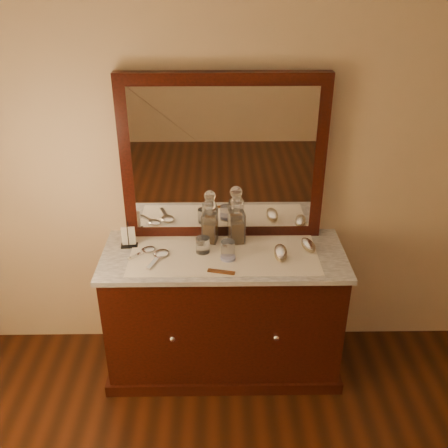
{
  "coord_description": "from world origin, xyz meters",
  "views": [
    {
      "loc": [
        -0.03,
        -0.55,
        2.37
      ],
      "look_at": [
        0.0,
        1.85,
        1.1
      ],
      "focal_mm": 39.83,
      "sensor_mm": 36.0,
      "label": 1
    }
  ],
  "objects": [
    {
      "name": "knob_left",
      "position": [
        -0.3,
        1.67,
        0.45
      ],
      "size": [
        0.04,
        0.04,
        0.04
      ],
      "primitive_type": "sphere",
      "color": "silver",
      "rests_on": "dresser_cabinet"
    },
    {
      "name": "brush_far",
      "position": [
        0.51,
        2.0,
        0.87
      ],
      "size": [
        0.1,
        0.16,
        0.04
      ],
      "color": "#95805B",
      "rests_on": "lace_runner"
    },
    {
      "name": "pin_dish",
      "position": [
        0.02,
        1.89,
        0.86
      ],
      "size": [
        0.11,
        0.11,
        0.02
      ],
      "primitive_type": "cylinder",
      "rotation": [
        0.0,
        0.0,
        0.31
      ],
      "color": "white",
      "rests_on": "lace_runner"
    },
    {
      "name": "mirror_glass",
      "position": [
        0.0,
        2.17,
        1.35
      ],
      "size": [
        1.06,
        0.01,
        0.86
      ],
      "primitive_type": "cube",
      "color": "white",
      "rests_on": "marble_top"
    },
    {
      "name": "mirror_frame",
      "position": [
        0.0,
        2.2,
        1.35
      ],
      "size": [
        1.2,
        0.08,
        1.0
      ],
      "primitive_type": "cube",
      "color": "black",
      "rests_on": "marble_top"
    },
    {
      "name": "knob_right",
      "position": [
        0.3,
        1.67,
        0.45
      ],
      "size": [
        0.04,
        0.04,
        0.04
      ],
      "primitive_type": "sphere",
      "color": "silver",
      "rests_on": "dresser_cabinet"
    },
    {
      "name": "comb",
      "position": [
        -0.02,
        1.75,
        0.86
      ],
      "size": [
        0.16,
        0.06,
        0.01
      ],
      "primitive_type": "cube",
      "rotation": [
        0.0,
        0.0,
        -0.23
      ],
      "color": "brown",
      "rests_on": "lace_runner"
    },
    {
      "name": "hand_mirror_inner",
      "position": [
        -0.37,
        1.92,
        0.86
      ],
      "size": [
        0.13,
        0.23,
        0.02
      ],
      "color": "silver",
      "rests_on": "lace_runner"
    },
    {
      "name": "napkin_rack",
      "position": [
        -0.57,
        2.05,
        0.91
      ],
      "size": [
        0.11,
        0.07,
        0.15
      ],
      "color": "black",
      "rests_on": "marble_top"
    },
    {
      "name": "decanter_right",
      "position": [
        0.08,
        2.09,
        0.97
      ],
      "size": [
        0.11,
        0.11,
        0.31
      ],
      "color": "#945A15",
      "rests_on": "lace_runner"
    },
    {
      "name": "brush_near",
      "position": [
        0.33,
        1.91,
        0.88
      ],
      "size": [
        0.08,
        0.17,
        0.05
      ],
      "color": "#95805B",
      "rests_on": "lace_runner"
    },
    {
      "name": "dresser_cabinet",
      "position": [
        0.0,
        1.96,
        0.41
      ],
      "size": [
        1.4,
        0.55,
        0.82
      ],
      "primitive_type": "cube",
      "color": "black",
      "rests_on": "floor"
    },
    {
      "name": "tumblers",
      "position": [
        -0.05,
        1.95,
        0.9
      ],
      "size": [
        0.23,
        0.13,
        0.09
      ],
      "color": "white",
      "rests_on": "lace_runner"
    },
    {
      "name": "dresser_plinth",
      "position": [
        0.0,
        1.96,
        0.04
      ],
      "size": [
        1.46,
        0.59,
        0.08
      ],
      "primitive_type": "cube",
      "color": "black",
      "rests_on": "floor"
    },
    {
      "name": "hand_mirror_outer",
      "position": [
        -0.46,
        1.97,
        0.86
      ],
      "size": [
        0.17,
        0.17,
        0.02
      ],
      "color": "silver",
      "rests_on": "lace_runner"
    },
    {
      "name": "lace_runner",
      "position": [
        0.0,
        1.94,
        0.85
      ],
      "size": [
        1.1,
        0.45,
        0.0
      ],
      "primitive_type": "cube",
      "color": "white",
      "rests_on": "marble_top"
    },
    {
      "name": "marble_top",
      "position": [
        0.0,
        1.96,
        0.83
      ],
      "size": [
        1.44,
        0.59,
        0.03
      ],
      "primitive_type": "cube",
      "color": "white",
      "rests_on": "dresser_cabinet"
    },
    {
      "name": "decanter_left",
      "position": [
        -0.08,
        2.1,
        0.96
      ],
      "size": [
        0.1,
        0.1,
        0.28
      ],
      "color": "#945A15",
      "rests_on": "lace_runner"
    }
  ]
}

